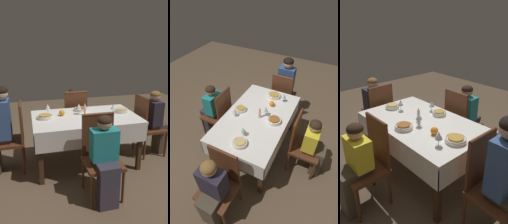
% 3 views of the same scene
% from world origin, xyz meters
% --- Properties ---
extents(ground_plane, '(8.00, 8.00, 0.00)m').
position_xyz_m(ground_plane, '(0.00, 0.00, 0.00)').
color(ground_plane, brown).
extents(dining_table, '(1.53, 0.93, 0.75)m').
position_xyz_m(dining_table, '(0.00, 0.00, 0.66)').
color(dining_table, white).
rests_on(dining_table, ground_plane).
extents(chair_west, '(0.43, 0.43, 1.00)m').
position_xyz_m(chair_west, '(-1.03, 0.07, 0.54)').
color(chair_west, '#562D19').
rests_on(chair_west, ground_plane).
extents(chair_north, '(0.43, 0.43, 1.00)m').
position_xyz_m(chair_north, '(0.00, 0.73, 0.54)').
color(chair_north, '#562D19').
rests_on(chair_north, ground_plane).
extents(chair_east, '(0.43, 0.43, 1.00)m').
position_xyz_m(chair_east, '(1.03, 0.01, 0.54)').
color(chair_east, '#562D19').
rests_on(chair_east, ground_plane).
extents(chair_south, '(0.43, 0.43, 1.00)m').
position_xyz_m(chair_south, '(-0.01, -0.73, 0.54)').
color(chair_south, '#562D19').
rests_on(chair_south, ground_plane).
extents(person_adult_denim, '(0.34, 0.30, 1.24)m').
position_xyz_m(person_adult_denim, '(-1.19, 0.07, 0.70)').
color(person_adult_denim, '#4C4233').
rests_on(person_adult_denim, ground_plane).
extents(person_child_yellow, '(0.30, 0.33, 1.00)m').
position_xyz_m(person_child_yellow, '(0.00, 0.91, 0.55)').
color(person_child_yellow, '#4C4233').
rests_on(person_child_yellow, ground_plane).
extents(person_child_dark, '(0.33, 0.30, 1.06)m').
position_xyz_m(person_child_dark, '(1.20, 0.01, 0.58)').
color(person_child_dark, '#4C4233').
rests_on(person_child_dark, ground_plane).
extents(person_child_teal, '(0.30, 0.33, 1.04)m').
position_xyz_m(person_child_teal, '(-0.01, -0.90, 0.57)').
color(person_child_teal, '#383342').
rests_on(person_child_teal, ground_plane).
extents(bowl_west, '(0.22, 0.22, 0.06)m').
position_xyz_m(bowl_west, '(-0.58, 0.05, 0.78)').
color(bowl_west, silver).
rests_on(bowl_west, dining_table).
extents(wine_glass_west, '(0.08, 0.08, 0.16)m').
position_xyz_m(wine_glass_west, '(-0.52, 0.23, 0.86)').
color(wine_glass_west, white).
rests_on(wine_glass_west, dining_table).
extents(bowl_north, '(0.21, 0.21, 0.06)m').
position_xyz_m(bowl_north, '(-0.01, 0.28, 0.78)').
color(bowl_north, silver).
rests_on(bowl_north, dining_table).
extents(wine_glass_north, '(0.08, 0.08, 0.16)m').
position_xyz_m(wine_glass_north, '(-0.07, 0.10, 0.87)').
color(wine_glass_north, white).
rests_on(wine_glass_north, dining_table).
extents(bowl_east, '(0.20, 0.20, 0.06)m').
position_xyz_m(bowl_east, '(0.58, 0.04, 0.78)').
color(bowl_east, silver).
rests_on(bowl_east, dining_table).
extents(wine_glass_east, '(0.08, 0.08, 0.15)m').
position_xyz_m(wine_glass_east, '(0.43, -0.00, 0.86)').
color(wine_glass_east, white).
rests_on(wine_glass_east, dining_table).
extents(bowl_south, '(0.18, 0.18, 0.06)m').
position_xyz_m(bowl_south, '(-0.01, -0.29, 0.78)').
color(bowl_south, silver).
rests_on(bowl_south, dining_table).
extents(wine_glass_south, '(0.07, 0.07, 0.14)m').
position_xyz_m(wine_glass_south, '(0.15, -0.30, 0.85)').
color(wine_glass_south, white).
rests_on(wine_glass_south, dining_table).
extents(candle_centerpiece, '(0.06, 0.06, 0.18)m').
position_xyz_m(candle_centerpiece, '(0.01, 0.05, 0.83)').
color(candle_centerpiece, beige).
rests_on(candle_centerpiece, dining_table).
extents(orange_fruit, '(0.08, 0.08, 0.08)m').
position_xyz_m(orange_fruit, '(-0.33, 0.11, 0.80)').
color(orange_fruit, orange).
rests_on(orange_fruit, dining_table).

